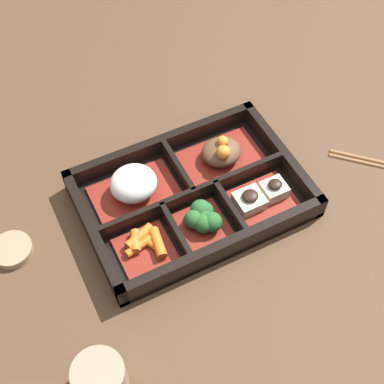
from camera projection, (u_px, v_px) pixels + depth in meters
name	position (u px, v px, depth m)	size (l,w,h in m)	color
ground_plane	(192.00, 201.00, 0.83)	(3.00, 3.00, 0.00)	#4C3523
bento_base	(192.00, 199.00, 0.83)	(0.34, 0.23, 0.01)	black
bento_rim	(192.00, 195.00, 0.82)	(0.34, 0.23, 0.04)	black
bowl_rice	(134.00, 185.00, 0.81)	(0.13, 0.09, 0.05)	maroon
bowl_stew	(221.00, 153.00, 0.86)	(0.13, 0.09, 0.05)	maroon
bowl_carrots	(145.00, 245.00, 0.77)	(0.08, 0.07, 0.02)	maroon
bowl_greens	(203.00, 218.00, 0.78)	(0.07, 0.07, 0.04)	maroon
bowl_tofu	(261.00, 196.00, 0.81)	(0.10, 0.07, 0.03)	maroon
tea_cup	(100.00, 379.00, 0.65)	(0.07, 0.07, 0.06)	gray
sauce_dish	(12.00, 250.00, 0.78)	(0.06, 0.06, 0.01)	gray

